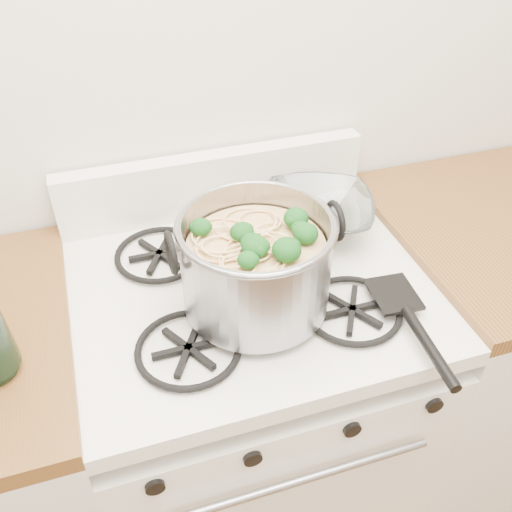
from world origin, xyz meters
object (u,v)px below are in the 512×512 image
(stock_pot, at_px, (256,265))
(spatula, at_px, (394,292))
(gas_range, at_px, (252,414))
(glass_bowl, at_px, (317,218))

(stock_pot, height_order, spatula, stock_pot)
(gas_range, height_order, spatula, spatula)
(spatula, height_order, glass_bowl, glass_bowl)
(gas_range, distance_m, stock_pot, 0.59)
(glass_bowl, bearing_deg, stock_pot, -135.97)
(gas_range, xyz_separation_m, spatula, (0.26, -0.14, 0.50))
(gas_range, xyz_separation_m, glass_bowl, (0.21, 0.14, 0.50))
(stock_pot, relative_size, glass_bowl, 3.15)
(gas_range, xyz_separation_m, stock_pot, (-0.01, -0.07, 0.58))
(gas_range, height_order, glass_bowl, glass_bowl)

